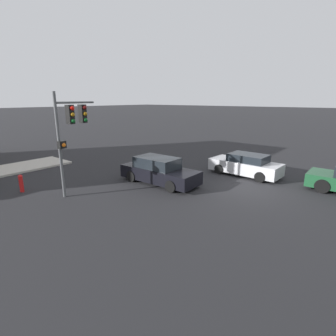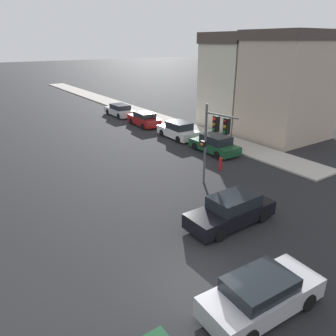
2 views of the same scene
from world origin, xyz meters
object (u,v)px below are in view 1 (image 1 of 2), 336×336
object	(u,v)px
crossing_car_1	(159,171)
fire_hydrant	(21,183)
traffic_signal	(71,125)
crossing_car_2	(246,165)

from	to	relation	value
crossing_car_1	fire_hydrant	size ratio (longest dim) A/B	5.07
traffic_signal	crossing_car_1	distance (m)	5.22
crossing_car_1	fire_hydrant	bearing A→B (deg)	-129.48
traffic_signal	fire_hydrant	size ratio (longest dim) A/B	5.41
traffic_signal	crossing_car_2	size ratio (longest dim) A/B	1.14
fire_hydrant	traffic_signal	bearing A→B (deg)	-142.86
crossing_car_1	crossing_car_2	xyz separation A→B (m)	(-3.17, -4.58, -0.04)
crossing_car_1	traffic_signal	bearing A→B (deg)	-120.43
crossing_car_1	crossing_car_2	size ratio (longest dim) A/B	1.06
crossing_car_2	fire_hydrant	world-z (taller)	crossing_car_2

